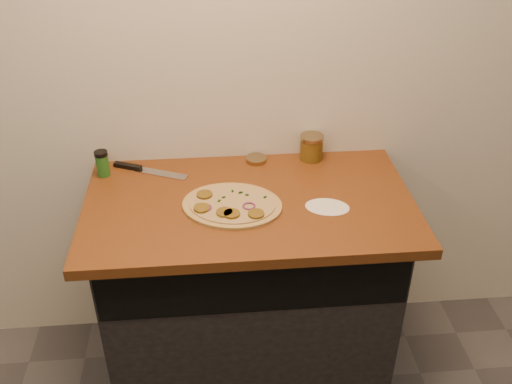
{
  "coord_description": "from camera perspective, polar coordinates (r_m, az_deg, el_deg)",
  "views": [
    {
      "loc": [
        -0.13,
        -0.31,
        2.05
      ],
      "look_at": [
        0.02,
        1.39,
        0.95
      ],
      "focal_mm": 40.0,
      "sensor_mm": 36.0,
      "label": 1
    }
  ],
  "objects": [
    {
      "name": "flour_spill",
      "position": [
        2.05,
        7.14,
        -1.49
      ],
      "size": [
        0.19,
        0.19,
        0.0
      ],
      "primitive_type": "cylinder",
      "rotation": [
        0.0,
        0.0,
        -0.24
      ],
      "color": "white",
      "rests_on": "countertop"
    },
    {
      "name": "chefs_knife",
      "position": [
        2.29,
        -11.19,
        2.21
      ],
      "size": [
        0.3,
        0.15,
        0.02
      ],
      "color": "#B7BAC1",
      "rests_on": "countertop"
    },
    {
      "name": "cabinet",
      "position": [
        2.39,
        -0.69,
        -9.78
      ],
      "size": [
        1.1,
        0.6,
        0.86
      ],
      "primitive_type": "cube",
      "color": "black",
      "rests_on": "ground"
    },
    {
      "name": "salsa_jar",
      "position": [
        2.32,
        5.57,
        4.48
      ],
      "size": [
        0.1,
        0.1,
        0.1
      ],
      "color": "maroon",
      "rests_on": "countertop"
    },
    {
      "name": "pizza",
      "position": [
        2.04,
        -2.47,
        -1.31
      ],
      "size": [
        0.43,
        0.43,
        0.02
      ],
      "color": "tan",
      "rests_on": "countertop"
    },
    {
      "name": "countertop",
      "position": [
        2.09,
        -0.71,
        -1.2
      ],
      "size": [
        1.2,
        0.7,
        0.04
      ],
      "primitive_type": "cube",
      "color": "brown",
      "rests_on": "cabinet"
    },
    {
      "name": "room_shell",
      "position": [
        0.48,
        12.3,
        -14.46
      ],
      "size": [
        4.02,
        3.52,
        2.71
      ],
      "color": "beige",
      "rests_on": "ground"
    },
    {
      "name": "spice_shaker",
      "position": [
        2.28,
        -15.11,
        2.78
      ],
      "size": [
        0.05,
        0.05,
        0.1
      ],
      "color": "#25631F",
      "rests_on": "countertop"
    },
    {
      "name": "mason_jar_lid",
      "position": [
        2.32,
        0.02,
        3.28
      ],
      "size": [
        0.11,
        0.11,
        0.02
      ],
      "primitive_type": "cylinder",
      "rotation": [
        0.0,
        0.0,
        -0.29
      ],
      "color": "#937E55",
      "rests_on": "countertop"
    }
  ]
}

